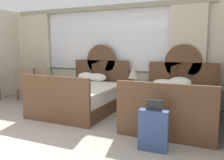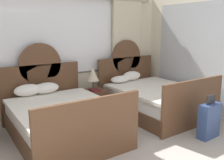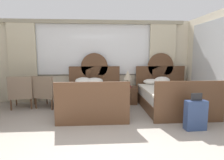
{
  "view_description": "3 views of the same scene",
  "coord_description": "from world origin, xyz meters",
  "px_view_note": "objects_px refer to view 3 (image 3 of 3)",
  "views": [
    {
      "loc": [
        2.97,
        -1.95,
        1.56
      ],
      "look_at": [
        0.93,
        2.6,
        0.85
      ],
      "focal_mm": 37.43,
      "sensor_mm": 36.0,
      "label": 1
    },
    {
      "loc": [
        -1.53,
        -1.01,
        1.93
      ],
      "look_at": [
        1.14,
        2.96,
        0.89
      ],
      "focal_mm": 39.02,
      "sensor_mm": 36.0,
      "label": 2
    },
    {
      "loc": [
        0.16,
        -2.24,
        1.56
      ],
      "look_at": [
        0.5,
        2.68,
        0.9
      ],
      "focal_mm": 29.96,
      "sensor_mm": 36.0,
      "label": 3
    }
  ],
  "objects_px": {
    "bed_near_mirror": "(171,97)",
    "bed_near_window": "(94,98)",
    "nightstand_between_beds": "(129,95)",
    "book_on_nightstand": "(128,87)",
    "suitcase_on_floor": "(195,115)",
    "armchair_by_window_centre": "(22,92)",
    "armchair_by_window_left": "(47,92)",
    "table_lamp_on_nightstand": "(128,75)"
  },
  "relations": [
    {
      "from": "book_on_nightstand",
      "to": "suitcase_on_floor",
      "type": "height_order",
      "value": "suitcase_on_floor"
    },
    {
      "from": "bed_near_mirror",
      "to": "nightstand_between_beds",
      "type": "relative_size",
      "value": 3.93
    },
    {
      "from": "armchair_by_window_left",
      "to": "bed_near_mirror",
      "type": "bearing_deg",
      "value": -6.23
    },
    {
      "from": "suitcase_on_floor",
      "to": "armchair_by_window_left",
      "type": "bearing_deg",
      "value": 151.74
    },
    {
      "from": "bed_near_window",
      "to": "bed_near_mirror",
      "type": "xyz_separation_m",
      "value": [
        2.22,
        -0.0,
        -0.0
      ]
    },
    {
      "from": "table_lamp_on_nightstand",
      "to": "armchair_by_window_centre",
      "type": "bearing_deg",
      "value": -174.39
    },
    {
      "from": "bed_near_window",
      "to": "book_on_nightstand",
      "type": "distance_m",
      "value": 1.25
    },
    {
      "from": "bed_near_mirror",
      "to": "bed_near_window",
      "type": "bearing_deg",
      "value": 179.9
    },
    {
      "from": "book_on_nightstand",
      "to": "suitcase_on_floor",
      "type": "bearing_deg",
      "value": -62.88
    },
    {
      "from": "book_on_nightstand",
      "to": "suitcase_on_floor",
      "type": "xyz_separation_m",
      "value": [
        1.09,
        -2.13,
        -0.25
      ]
    },
    {
      "from": "bed_near_mirror",
      "to": "table_lamp_on_nightstand",
      "type": "distance_m",
      "value": 1.46
    },
    {
      "from": "armchair_by_window_left",
      "to": "armchair_by_window_centre",
      "type": "distance_m",
      "value": 0.71
    },
    {
      "from": "suitcase_on_floor",
      "to": "nightstand_between_beds",
      "type": "bearing_deg",
      "value": 115.1
    },
    {
      "from": "book_on_nightstand",
      "to": "bed_near_window",
      "type": "bearing_deg",
      "value": -149.87
    },
    {
      "from": "bed_near_window",
      "to": "armchair_by_window_centre",
      "type": "relative_size",
      "value": 2.27
    },
    {
      "from": "book_on_nightstand",
      "to": "suitcase_on_floor",
      "type": "distance_m",
      "value": 2.41
    },
    {
      "from": "table_lamp_on_nightstand",
      "to": "suitcase_on_floor",
      "type": "xyz_separation_m",
      "value": [
        1.09,
        -2.21,
        -0.6
      ]
    },
    {
      "from": "bed_near_mirror",
      "to": "suitcase_on_floor",
      "type": "relative_size",
      "value": 2.78
    },
    {
      "from": "bed_near_mirror",
      "to": "armchair_by_window_left",
      "type": "height_order",
      "value": "bed_near_mirror"
    },
    {
      "from": "nightstand_between_beds",
      "to": "armchair_by_window_left",
      "type": "height_order",
      "value": "armchair_by_window_left"
    },
    {
      "from": "nightstand_between_beds",
      "to": "armchair_by_window_left",
      "type": "distance_m",
      "value": 2.53
    },
    {
      "from": "bed_near_window",
      "to": "nightstand_between_beds",
      "type": "xyz_separation_m",
      "value": [
        1.11,
        0.71,
        -0.08
      ]
    },
    {
      "from": "table_lamp_on_nightstand",
      "to": "book_on_nightstand",
      "type": "height_order",
      "value": "table_lamp_on_nightstand"
    },
    {
      "from": "bed_near_window",
      "to": "suitcase_on_floor",
      "type": "relative_size",
      "value": 2.78
    },
    {
      "from": "armchair_by_window_left",
      "to": "table_lamp_on_nightstand",
      "type": "bearing_deg",
      "value": 7.12
    },
    {
      "from": "table_lamp_on_nightstand",
      "to": "armchair_by_window_left",
      "type": "relative_size",
      "value": 0.54
    },
    {
      "from": "bed_near_window",
      "to": "bed_near_mirror",
      "type": "height_order",
      "value": "same"
    },
    {
      "from": "nightstand_between_beds",
      "to": "table_lamp_on_nightstand",
      "type": "relative_size",
      "value": 1.06
    },
    {
      "from": "armchair_by_window_centre",
      "to": "nightstand_between_beds",
      "type": "bearing_deg",
      "value": 5.81
    },
    {
      "from": "table_lamp_on_nightstand",
      "to": "armchair_by_window_centre",
      "type": "relative_size",
      "value": 0.54
    },
    {
      "from": "bed_near_mirror",
      "to": "nightstand_between_beds",
      "type": "xyz_separation_m",
      "value": [
        -1.1,
        0.71,
        -0.08
      ]
    },
    {
      "from": "bed_near_mirror",
      "to": "table_lamp_on_nightstand",
      "type": "height_order",
      "value": "bed_near_mirror"
    },
    {
      "from": "armchair_by_window_left",
      "to": "suitcase_on_floor",
      "type": "bearing_deg",
      "value": -28.26
    },
    {
      "from": "nightstand_between_beds",
      "to": "armchair_by_window_centre",
      "type": "distance_m",
      "value": 3.23
    },
    {
      "from": "book_on_nightstand",
      "to": "bed_near_mirror",
      "type": "bearing_deg",
      "value": -28.32
    },
    {
      "from": "suitcase_on_floor",
      "to": "book_on_nightstand",
      "type": "bearing_deg",
      "value": 117.12
    },
    {
      "from": "suitcase_on_floor",
      "to": "armchair_by_window_centre",
      "type": "bearing_deg",
      "value": 155.95
    },
    {
      "from": "nightstand_between_beds",
      "to": "table_lamp_on_nightstand",
      "type": "height_order",
      "value": "table_lamp_on_nightstand"
    },
    {
      "from": "bed_near_window",
      "to": "table_lamp_on_nightstand",
      "type": "height_order",
      "value": "bed_near_window"
    },
    {
      "from": "book_on_nightstand",
      "to": "armchair_by_window_left",
      "type": "bearing_deg",
      "value": -174.67
    },
    {
      "from": "table_lamp_on_nightstand",
      "to": "bed_near_window",
      "type": "bearing_deg",
      "value": -146.84
    },
    {
      "from": "nightstand_between_beds",
      "to": "armchair_by_window_centre",
      "type": "relative_size",
      "value": 0.58
    }
  ]
}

